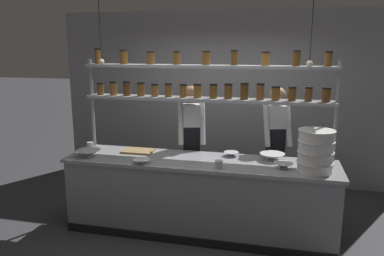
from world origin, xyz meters
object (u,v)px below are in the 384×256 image
(prep_bowl_center_back, at_px, (142,161))
(serving_cup_by_board, at_px, (219,164))
(cutting_board, at_px, (138,151))
(prep_bowl_near_left, at_px, (231,154))
(chef_center, at_px, (275,142))
(prep_bowl_far_left, at_px, (283,166))
(prep_bowl_near_right, at_px, (272,157))
(serving_cup_front, at_px, (90,146))
(chef_left, at_px, (191,140))
(spice_shelf_unit, at_px, (205,87))
(container_stack, at_px, (316,151))
(prep_bowl_center_front, at_px, (88,153))

(prep_bowl_center_back, xyz_separation_m, serving_cup_by_board, (0.90, 0.04, 0.02))
(cutting_board, height_order, prep_bowl_near_left, prep_bowl_near_left)
(chef_center, relative_size, prep_bowl_far_left, 8.05)
(prep_bowl_near_right, distance_m, serving_cup_front, 2.34)
(chef_left, bearing_deg, serving_cup_by_board, -74.20)
(spice_shelf_unit, bearing_deg, serving_cup_by_board, -64.38)
(prep_bowl_center_back, bearing_deg, container_stack, 4.62)
(prep_bowl_center_front, xyz_separation_m, prep_bowl_near_right, (2.21, 0.37, -0.00))
(chef_left, bearing_deg, prep_bowl_near_right, -34.66)
(spice_shelf_unit, distance_m, serving_cup_front, 1.70)
(chef_center, xyz_separation_m, prep_bowl_far_left, (0.10, -0.83, -0.06))
(prep_bowl_center_back, bearing_deg, prep_bowl_near_right, 18.72)
(serving_cup_front, bearing_deg, prep_bowl_center_front, -65.37)
(chef_center, relative_size, prep_bowl_near_left, 9.36)
(prep_bowl_near_right, bearing_deg, container_stack, -36.82)
(cutting_board, relative_size, prep_bowl_center_back, 2.06)
(chef_center, bearing_deg, container_stack, -81.76)
(prep_bowl_center_front, distance_m, prep_bowl_center_back, 0.75)
(chef_center, bearing_deg, cutting_board, -179.13)
(chef_left, xyz_separation_m, container_stack, (1.53, -0.70, 0.14))
(container_stack, distance_m, prep_bowl_far_left, 0.39)
(cutting_board, relative_size, prep_bowl_near_left, 2.15)
(prep_bowl_near_left, height_order, serving_cup_by_board, serving_cup_by_board)
(prep_bowl_center_back, relative_size, prep_bowl_near_right, 0.65)
(chef_center, distance_m, serving_cup_by_board, 1.16)
(prep_bowl_near_left, distance_m, prep_bowl_near_right, 0.50)
(spice_shelf_unit, relative_size, chef_left, 1.79)
(prep_bowl_center_front, relative_size, prep_bowl_far_left, 1.38)
(chef_center, distance_m, prep_bowl_far_left, 0.83)
(prep_bowl_center_back, distance_m, prep_bowl_near_right, 1.55)
(prep_bowl_near_right, bearing_deg, serving_cup_front, -177.89)
(spice_shelf_unit, bearing_deg, serving_cup_front, -171.88)
(chef_left, relative_size, prep_bowl_far_left, 8.08)
(chef_left, xyz_separation_m, prep_bowl_near_right, (1.08, -0.36, -0.05))
(chef_left, relative_size, chef_center, 1.00)
(cutting_board, distance_m, prep_bowl_near_right, 1.69)
(chef_left, bearing_deg, serving_cup_front, -176.50)
(prep_bowl_center_front, height_order, serving_cup_by_board, serving_cup_by_board)
(prep_bowl_near_left, bearing_deg, prep_bowl_center_front, -166.02)
(cutting_board, distance_m, prep_bowl_center_back, 0.51)
(chef_center, bearing_deg, prep_bowl_center_back, -162.97)
(serving_cup_front, bearing_deg, container_stack, -5.22)
(prep_bowl_near_right, distance_m, prep_bowl_far_left, 0.31)
(chef_left, distance_m, prep_bowl_far_left, 1.37)
(chef_center, distance_m, container_stack, 0.99)
(prep_bowl_near_right, xyz_separation_m, prep_bowl_far_left, (0.13, -0.29, -0.01))
(container_stack, bearing_deg, serving_cup_front, 174.78)
(spice_shelf_unit, xyz_separation_m, container_stack, (1.30, -0.47, -0.61))
(container_stack, bearing_deg, prep_bowl_far_left, 170.25)
(prep_bowl_far_left, bearing_deg, chef_left, 151.79)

